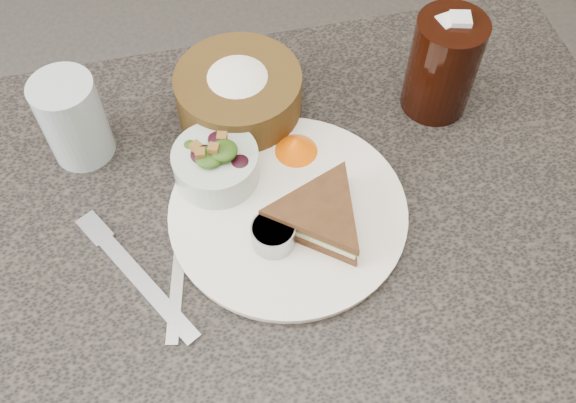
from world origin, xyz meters
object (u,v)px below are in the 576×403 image
(dressing_ramekin, at_px, (273,234))
(water_glass, at_px, (73,119))
(cola_glass, at_px, (444,62))
(salad_bowl, at_px, (215,161))
(dining_table, at_px, (279,344))
(bread_basket, at_px, (238,89))
(dinner_plate, at_px, (288,212))
(sandwich, at_px, (320,215))

(dressing_ramekin, bearing_deg, water_glass, 136.30)
(cola_glass, bearing_deg, dressing_ramekin, -146.76)
(salad_bowl, bearing_deg, water_glass, 150.59)
(dressing_ramekin, relative_size, cola_glass, 0.34)
(dining_table, distance_m, bread_basket, 0.47)
(dining_table, relative_size, cola_glass, 6.43)
(dining_table, height_order, bread_basket, bread_basket)
(salad_bowl, bearing_deg, dressing_ramekin, -66.34)
(dining_table, bearing_deg, dinner_plate, 48.53)
(sandwich, bearing_deg, dressing_ramekin, -131.06)
(dining_table, relative_size, bread_basket, 5.89)
(dining_table, relative_size, dinner_plate, 3.42)
(water_glass, bearing_deg, sandwich, -35.23)
(dining_table, xyz_separation_m, water_glass, (-0.22, 0.19, 0.44))
(sandwich, bearing_deg, bread_basket, 144.20)
(salad_bowl, bearing_deg, dinner_plate, -43.01)
(water_glass, bearing_deg, salad_bowl, -29.41)
(bread_basket, height_order, cola_glass, cola_glass)
(dressing_ramekin, relative_size, water_glass, 0.44)
(dining_table, distance_m, salad_bowl, 0.43)
(cola_glass, bearing_deg, salad_bowl, -168.38)
(dinner_plate, distance_m, cola_glass, 0.29)
(sandwich, height_order, bread_basket, bread_basket)
(dinner_plate, xyz_separation_m, bread_basket, (-0.03, 0.18, 0.04))
(bread_basket, bearing_deg, cola_glass, -9.19)
(bread_basket, bearing_deg, water_glass, -175.78)
(salad_bowl, relative_size, bread_basket, 0.63)
(dressing_ramekin, bearing_deg, sandwich, 10.39)
(dressing_ramekin, distance_m, cola_glass, 0.33)
(sandwich, height_order, water_glass, water_glass)
(salad_bowl, bearing_deg, bread_basket, 65.31)
(cola_glass, height_order, water_glass, cola_glass)
(cola_glass, bearing_deg, dining_table, -148.74)
(salad_bowl, height_order, dressing_ramekin, salad_bowl)
(dining_table, height_order, cola_glass, cola_glass)
(sandwich, height_order, cola_glass, cola_glass)
(sandwich, xyz_separation_m, salad_bowl, (-0.11, 0.10, 0.01))
(dining_table, bearing_deg, dressing_ramekin, -111.24)
(dining_table, height_order, dinner_plate, dinner_plate)
(dining_table, distance_m, dinner_plate, 0.38)
(dining_table, xyz_separation_m, dinner_plate, (0.02, 0.02, 0.38))
(salad_bowl, bearing_deg, sandwich, -42.70)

